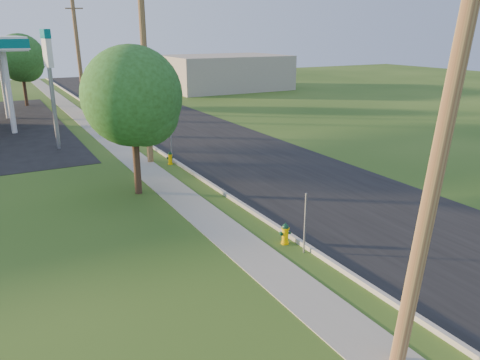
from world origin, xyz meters
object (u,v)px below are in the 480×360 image
(utility_pole_far, at_px, (79,56))
(hydrant_far, at_px, (111,122))
(hydrant_near, at_px, (285,234))
(hydrant_mid, at_px, (170,158))
(utility_pole_near, at_px, (442,139))
(utility_pole_mid, at_px, (145,68))
(tree_lot, at_px, (22,60))
(price_pylon, at_px, (48,55))
(tree_verge, at_px, (135,100))

(utility_pole_far, relative_size, hydrant_far, 14.31)
(hydrant_near, distance_m, hydrant_mid, 11.02)
(utility_pole_near, xyz_separation_m, utility_pole_far, (-0.00, 36.00, 0.00))
(utility_pole_mid, height_order, tree_lot, utility_pole_mid)
(utility_pole_mid, distance_m, hydrant_near, 12.84)
(utility_pole_mid, xyz_separation_m, hydrant_mid, (0.77, -0.96, -4.61))
(price_pylon, bearing_deg, utility_pole_mid, -54.66)
(utility_pole_mid, xyz_separation_m, tree_lot, (-3.86, 24.77, -0.71))
(utility_pole_mid, height_order, hydrant_near, utility_pole_mid)
(utility_pole_near, xyz_separation_m, hydrant_near, (0.68, 6.03, -4.44))
(hydrant_near, bearing_deg, hydrant_mid, 89.56)
(utility_pole_far, relative_size, price_pylon, 1.39)
(utility_pole_near, distance_m, utility_pole_mid, 18.00)
(price_pylon, relative_size, tree_verge, 1.09)
(hydrant_near, bearing_deg, utility_pole_far, 91.31)
(utility_pole_near, relative_size, hydrant_far, 14.28)
(tree_lot, bearing_deg, utility_pole_near, -84.84)
(utility_pole_far, relative_size, hydrant_near, 12.94)
(utility_pole_mid, distance_m, utility_pole_far, 18.00)
(hydrant_near, relative_size, hydrant_mid, 1.04)
(tree_verge, xyz_separation_m, hydrant_far, (2.56, 15.73, -3.71))
(price_pylon, height_order, tree_verge, price_pylon)
(hydrant_far, bearing_deg, utility_pole_near, -91.16)
(utility_pole_near, xyz_separation_m, tree_verge, (-1.98, 13.25, -0.77))
(hydrant_far, bearing_deg, price_pylon, -129.28)
(utility_pole_mid, relative_size, tree_verge, 1.56)
(utility_pole_near, bearing_deg, hydrant_near, 83.52)
(utility_pole_mid, height_order, utility_pole_far, utility_pole_mid)
(price_pylon, relative_size, hydrant_near, 9.33)
(price_pylon, distance_m, hydrant_far, 8.73)
(price_pylon, xyz_separation_m, hydrant_far, (4.49, 5.48, -5.11))
(tree_verge, bearing_deg, utility_pole_mid, 67.41)
(price_pylon, bearing_deg, hydrant_far, 50.72)
(price_pylon, bearing_deg, utility_pole_far, 72.67)
(utility_pole_far, relative_size, tree_lot, 1.44)
(price_pylon, distance_m, tree_verge, 10.52)
(utility_pole_near, bearing_deg, tree_verge, 98.48)
(tree_lot, distance_m, hydrant_mid, 26.43)
(utility_pole_far, height_order, hydrant_near, utility_pole_far)
(price_pylon, distance_m, hydrant_near, 18.76)
(tree_lot, bearing_deg, hydrant_far, -72.12)
(tree_lot, bearing_deg, price_pylon, -90.11)
(utility_pole_mid, xyz_separation_m, tree_verge, (-1.98, -4.75, -0.92))
(utility_pole_far, height_order, hydrant_far, utility_pole_far)
(utility_pole_mid, height_order, hydrant_far, utility_pole_mid)
(utility_pole_mid, relative_size, hydrant_far, 14.76)
(tree_verge, bearing_deg, utility_pole_far, 85.03)
(tree_lot, height_order, hydrant_far, tree_lot)
(utility_pole_near, distance_m, hydrant_near, 7.52)
(utility_pole_far, xyz_separation_m, hydrant_near, (0.68, -29.97, -4.44))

